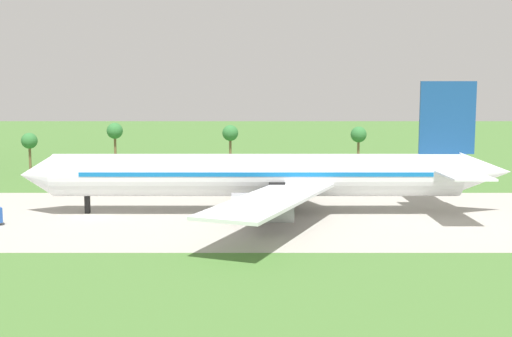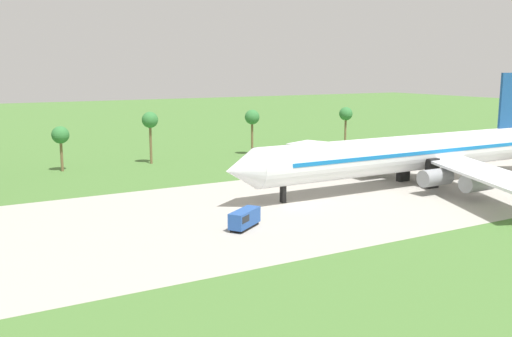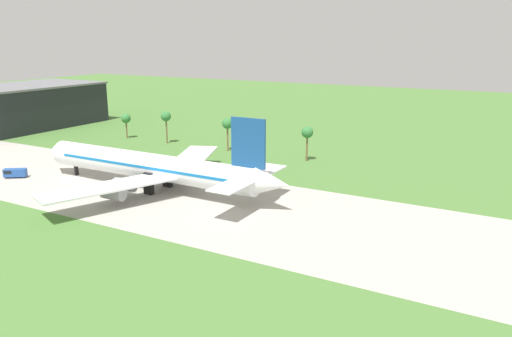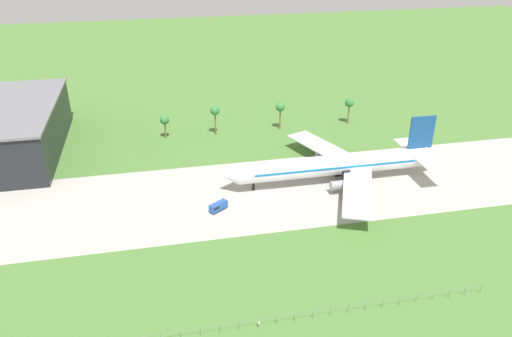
{
  "view_description": "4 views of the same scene",
  "coord_description": "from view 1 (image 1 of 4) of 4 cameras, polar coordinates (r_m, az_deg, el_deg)",
  "views": [
    {
      "loc": [
        24.78,
        -95.14,
        18.88
      ],
      "look_at": [
        24.79,
        2.38,
        6.97
      ],
      "focal_mm": 45.0,
      "sensor_mm": 36.0,
      "label": 1
    },
    {
      "loc": [
        -48.8,
        -72.62,
        21.29
      ],
      "look_at": [
        -6.25,
        2.38,
        5.97
      ],
      "focal_mm": 40.0,
      "sensor_mm": 36.0,
      "label": 2
    },
    {
      "loc": [
        107.38,
        -89.83,
        36.95
      ],
      "look_at": [
        55.83,
        2.38,
        9.22
      ],
      "focal_mm": 35.0,
      "sensor_mm": 36.0,
      "label": 3
    },
    {
      "loc": [
        -28.21,
        -131.26,
        77.18
      ],
      "look_at": [
        0.09,
        5.0,
        6.0
      ],
      "focal_mm": 35.0,
      "sensor_mm": 36.0,
      "label": 4
    }
  ],
  "objects": [
    {
      "name": "jet_airliner",
      "position": [
        98.39,
        1.05,
        -0.62
      ],
      "size": [
        75.39,
        62.5,
        20.26
      ],
      "color": "white",
      "rests_on": "ground_plane"
    },
    {
      "name": "ground_plane",
      "position": [
        100.11,
        -14.38,
        -4.13
      ],
      "size": [
        600.0,
        600.0,
        0.0
      ],
      "primitive_type": "plane",
      "color": "#477233"
    },
    {
      "name": "taxiway_strip",
      "position": [
        100.11,
        -14.38,
        -4.12
      ],
      "size": [
        320.0,
        44.0,
        0.02
      ],
      "color": "#A8A399",
      "rests_on": "ground_plane"
    },
    {
      "name": "palm_tree_row",
      "position": [
        145.19,
        -6.47,
        2.9
      ],
      "size": [
        77.77,
        3.6,
        11.64
      ],
      "color": "brown",
      "rests_on": "ground_plane"
    }
  ]
}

